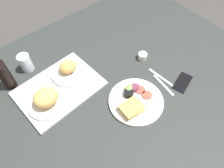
{
  "coord_description": "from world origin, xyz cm",
  "views": [
    {
      "loc": [
        -40.11,
        -47.89,
        97.24
      ],
      "look_at": [
        2.0,
        3.0,
        4.0
      ],
      "focal_mm": 33.13,
      "sensor_mm": 36.0,
      "label": 1
    }
  ],
  "objects_px": {
    "serving_tray": "(59,88)",
    "soda_bottle": "(5,76)",
    "drinking_glass": "(26,63)",
    "knife": "(162,78)",
    "plate_with_salad": "(135,100)",
    "espresso_cup": "(143,56)",
    "fork": "(164,85)",
    "bread_plate_near": "(46,99)",
    "cell_phone": "(183,82)",
    "bread_plate_far": "(68,70)"
  },
  "relations": [
    {
      "from": "soda_bottle",
      "to": "fork",
      "type": "xyz_separation_m",
      "value": [
        0.67,
        -0.55,
        -0.09
      ]
    },
    {
      "from": "bread_plate_far",
      "to": "cell_phone",
      "type": "height_order",
      "value": "bread_plate_far"
    },
    {
      "from": "plate_with_salad",
      "to": "fork",
      "type": "bearing_deg",
      "value": -6.65
    },
    {
      "from": "bread_plate_far",
      "to": "fork",
      "type": "bearing_deg",
      "value": -47.66
    },
    {
      "from": "drinking_glass",
      "to": "espresso_cup",
      "type": "bearing_deg",
      "value": -32.62
    },
    {
      "from": "bread_plate_far",
      "to": "espresso_cup",
      "type": "bearing_deg",
      "value": -23.43
    },
    {
      "from": "serving_tray",
      "to": "drinking_glass",
      "type": "distance_m",
      "value": 0.26
    },
    {
      "from": "plate_with_salad",
      "to": "fork",
      "type": "xyz_separation_m",
      "value": [
        0.21,
        -0.02,
        -0.01
      ]
    },
    {
      "from": "fork",
      "to": "cell_phone",
      "type": "xyz_separation_m",
      "value": [
        0.1,
        -0.06,
        0.0
      ]
    },
    {
      "from": "bread_plate_near",
      "to": "bread_plate_far",
      "type": "relative_size",
      "value": 1.0
    },
    {
      "from": "knife",
      "to": "serving_tray",
      "type": "bearing_deg",
      "value": 53.23
    },
    {
      "from": "bread_plate_near",
      "to": "knife",
      "type": "relative_size",
      "value": 1.09
    },
    {
      "from": "serving_tray",
      "to": "fork",
      "type": "bearing_deg",
      "value": -36.78
    },
    {
      "from": "serving_tray",
      "to": "bread_plate_near",
      "type": "xyz_separation_m",
      "value": [
        -0.1,
        -0.05,
        0.05
      ]
    },
    {
      "from": "plate_with_salad",
      "to": "espresso_cup",
      "type": "relative_size",
      "value": 5.3
    },
    {
      "from": "fork",
      "to": "plate_with_salad",
      "type": "bearing_deg",
      "value": 90.62
    },
    {
      "from": "serving_tray",
      "to": "soda_bottle",
      "type": "height_order",
      "value": "soda_bottle"
    },
    {
      "from": "fork",
      "to": "knife",
      "type": "distance_m",
      "value": 0.05
    },
    {
      "from": "bread_plate_far",
      "to": "espresso_cup",
      "type": "relative_size",
      "value": 3.71
    },
    {
      "from": "fork",
      "to": "bread_plate_far",
      "type": "bearing_deg",
      "value": 49.61
    },
    {
      "from": "bread_plate_far",
      "to": "plate_with_salad",
      "type": "bearing_deg",
      "value": -66.58
    },
    {
      "from": "serving_tray",
      "to": "espresso_cup",
      "type": "bearing_deg",
      "value": -13.83
    },
    {
      "from": "serving_tray",
      "to": "drinking_glass",
      "type": "height_order",
      "value": "drinking_glass"
    },
    {
      "from": "bread_plate_far",
      "to": "soda_bottle",
      "type": "distance_m",
      "value": 0.34
    },
    {
      "from": "bread_plate_far",
      "to": "soda_bottle",
      "type": "xyz_separation_m",
      "value": [
        -0.3,
        0.14,
        0.05
      ]
    },
    {
      "from": "bread_plate_near",
      "to": "cell_phone",
      "type": "height_order",
      "value": "bread_plate_near"
    },
    {
      "from": "bread_plate_near",
      "to": "plate_with_salad",
      "type": "xyz_separation_m",
      "value": [
        0.37,
        -0.28,
        -0.04
      ]
    },
    {
      "from": "drinking_glass",
      "to": "espresso_cup",
      "type": "distance_m",
      "value": 0.7
    },
    {
      "from": "serving_tray",
      "to": "bread_plate_far",
      "type": "xyz_separation_m",
      "value": [
        0.1,
        0.05,
        0.04
      ]
    },
    {
      "from": "serving_tray",
      "to": "soda_bottle",
      "type": "xyz_separation_m",
      "value": [
        -0.2,
        0.2,
        0.09
      ]
    },
    {
      "from": "bread_plate_near",
      "to": "drinking_glass",
      "type": "distance_m",
      "value": 0.3
    },
    {
      "from": "serving_tray",
      "to": "knife",
      "type": "xyz_separation_m",
      "value": [
        0.51,
        -0.32,
        -0.01
      ]
    },
    {
      "from": "serving_tray",
      "to": "plate_with_salad",
      "type": "height_order",
      "value": "plate_with_salad"
    },
    {
      "from": "espresso_cup",
      "to": "fork",
      "type": "xyz_separation_m",
      "value": [
        -0.05,
        -0.23,
        -0.02
      ]
    },
    {
      "from": "soda_bottle",
      "to": "espresso_cup",
      "type": "height_order",
      "value": "soda_bottle"
    },
    {
      "from": "bread_plate_near",
      "to": "soda_bottle",
      "type": "distance_m",
      "value": 0.27
    },
    {
      "from": "plate_with_salad",
      "to": "drinking_glass",
      "type": "height_order",
      "value": "drinking_glass"
    },
    {
      "from": "bread_plate_near",
      "to": "cell_phone",
      "type": "distance_m",
      "value": 0.77
    },
    {
      "from": "drinking_glass",
      "to": "plate_with_salad",
      "type": "bearing_deg",
      "value": -59.99
    },
    {
      "from": "serving_tray",
      "to": "drinking_glass",
      "type": "bearing_deg",
      "value": 104.88
    },
    {
      "from": "serving_tray",
      "to": "bread_plate_near",
      "type": "distance_m",
      "value": 0.12
    },
    {
      "from": "knife",
      "to": "cell_phone",
      "type": "xyz_separation_m",
      "value": [
        0.07,
        -0.1,
        0.0
      ]
    },
    {
      "from": "drinking_glass",
      "to": "knife",
      "type": "distance_m",
      "value": 0.81
    },
    {
      "from": "serving_tray",
      "to": "bread_plate_far",
      "type": "height_order",
      "value": "bread_plate_far"
    },
    {
      "from": "drinking_glass",
      "to": "espresso_cup",
      "type": "xyz_separation_m",
      "value": [
        0.59,
        -0.38,
        -0.04
      ]
    },
    {
      "from": "bread_plate_near",
      "to": "espresso_cup",
      "type": "xyz_separation_m",
      "value": [
        0.62,
        -0.08,
        -0.04
      ]
    },
    {
      "from": "drinking_glass",
      "to": "knife",
      "type": "relative_size",
      "value": 0.58
    },
    {
      "from": "fork",
      "to": "knife",
      "type": "xyz_separation_m",
      "value": [
        0.03,
        0.04,
        0.0
      ]
    },
    {
      "from": "knife",
      "to": "cell_phone",
      "type": "height_order",
      "value": "cell_phone"
    },
    {
      "from": "plate_with_salad",
      "to": "soda_bottle",
      "type": "height_order",
      "value": "soda_bottle"
    }
  ]
}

